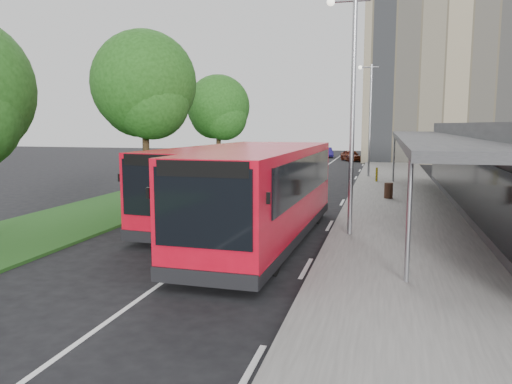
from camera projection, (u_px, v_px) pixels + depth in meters
ground at (216, 244)px, 16.47m from camera, size 120.00×120.00×0.00m
pavement at (394, 181)px, 34.16m from camera, size 5.00×80.00×0.15m
grass_verge at (215, 176)px, 37.38m from camera, size 5.00×80.00×0.10m
lane_centre_line at (295, 188)px, 30.86m from camera, size 0.12×70.00×0.01m
kerb_dashes at (353, 182)px, 33.88m from camera, size 0.12×56.00×0.01m
office_block at (473, 75)px, 52.08m from camera, size 22.00×12.00×18.00m
tree_mid at (145, 91)px, 26.11m from camera, size 5.47×5.47×8.80m
tree_far at (218, 111)px, 37.73m from camera, size 4.75×4.75×7.64m
lamp_post_near at (350, 101)px, 16.73m from camera, size 1.44×0.28×8.00m
lamp_post_far at (369, 113)px, 35.92m from camera, size 1.44×0.28×8.00m
bus_main at (266, 194)px, 16.59m from camera, size 3.16×11.25×3.16m
bus_second at (224, 183)px, 20.41m from camera, size 3.77×10.96×3.05m
litter_bin at (389, 191)px, 25.64m from camera, size 0.56×0.56×0.79m
bollard at (377, 174)px, 33.09m from camera, size 0.18×0.18×0.93m
car_near at (351, 155)px, 53.41m from camera, size 2.70×3.76×1.19m
car_far at (326, 152)px, 59.38m from camera, size 2.07×3.71×1.16m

